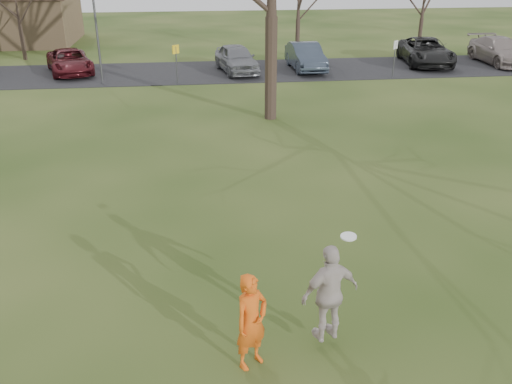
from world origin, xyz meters
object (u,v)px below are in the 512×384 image
(player_defender, at_px, (251,321))
(car_6, at_px, (426,51))
(car_4, at_px, (237,58))
(car_7, at_px, (500,51))
(car_5, at_px, (306,57))
(catching_play, at_px, (330,293))
(car_2, at_px, (70,61))
(lamp_post, at_px, (94,7))

(player_defender, bearing_deg, car_6, 26.10)
(car_4, height_order, car_7, car_7)
(car_5, relative_size, catching_play, 2.20)
(car_5, xyz_separation_m, car_6, (7.79, 0.73, 0.02))
(catching_play, bearing_deg, car_2, 109.69)
(car_2, bearing_deg, catching_play, -87.37)
(car_5, height_order, car_7, car_7)
(car_6, xyz_separation_m, lamp_post, (-19.37, -3.03, 3.13))
(car_2, bearing_deg, lamp_post, -71.07)
(car_4, bearing_deg, car_7, -7.76)
(player_defender, bearing_deg, car_4, 50.08)
(car_2, xyz_separation_m, car_6, (21.55, 0.02, 0.12))
(car_7, distance_m, catching_play, 30.32)
(player_defender, height_order, car_4, player_defender)
(car_7, bearing_deg, car_6, 176.66)
(player_defender, relative_size, car_4, 0.39)
(car_2, xyz_separation_m, car_5, (13.76, -0.71, 0.10))
(catching_play, bearing_deg, car_4, 88.60)
(player_defender, xyz_separation_m, car_7, (18.67, 25.22, -0.07))
(car_4, bearing_deg, car_2, 164.99)
(car_2, height_order, car_5, car_5)
(car_6, relative_size, catching_play, 2.68)
(car_5, height_order, car_6, car_6)
(car_6, bearing_deg, lamp_post, -162.16)
(car_5, bearing_deg, car_2, 175.45)
(lamp_post, bearing_deg, car_5, 11.19)
(car_2, distance_m, car_4, 9.66)
(car_4, distance_m, catching_play, 24.35)
(car_4, distance_m, car_7, 16.67)
(player_defender, bearing_deg, car_2, 71.35)
(car_2, bearing_deg, car_4, -22.29)
(car_4, relative_size, lamp_post, 0.74)
(catching_play, bearing_deg, player_defender, -168.60)
(car_5, xyz_separation_m, car_7, (12.52, 0.42, 0.01))
(car_5, relative_size, car_6, 0.82)
(car_4, height_order, car_5, car_4)
(car_4, distance_m, lamp_post, 8.35)
(car_7, bearing_deg, car_5, -177.62)
(car_5, relative_size, lamp_post, 0.75)
(catching_play, bearing_deg, lamp_post, 107.12)
(catching_play, bearing_deg, car_7, 55.32)
(car_6, bearing_deg, car_7, 5.17)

